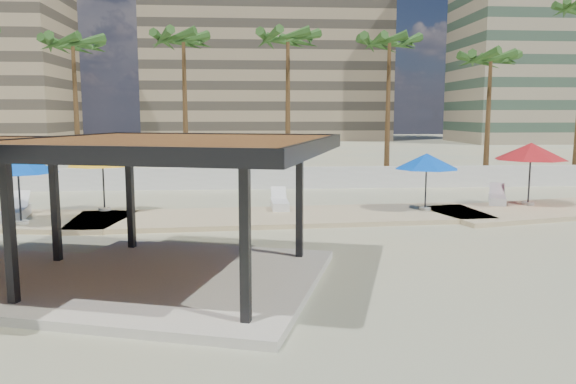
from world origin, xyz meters
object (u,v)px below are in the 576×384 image
at_px(umbrella_c, 531,152).
at_px(lounger_a, 15,212).
at_px(lounger_b, 280,203).
at_px(pavilion_central, 174,198).
at_px(lounger_d, 497,198).

distance_m(umbrella_c, lounger_a, 21.09).
distance_m(umbrella_c, lounger_b, 11.00).
bearing_deg(umbrella_c, pavilion_central, -144.55).
relative_size(lounger_a, lounger_b, 1.20).
bearing_deg(lounger_b, lounger_d, -86.43).
relative_size(pavilion_central, lounger_b, 4.18).
distance_m(pavilion_central, lounger_b, 10.51).
bearing_deg(lounger_b, umbrella_c, -90.52).
height_order(pavilion_central, umbrella_c, pavilion_central).
bearing_deg(lounger_b, pavilion_central, 162.27).
height_order(lounger_b, lounger_d, lounger_d).
bearing_deg(lounger_a, pavilion_central, -150.52).
xyz_separation_m(lounger_a, lounger_b, (10.13, 1.57, -0.03)).
bearing_deg(lounger_d, pavilion_central, 152.30).
xyz_separation_m(umbrella_c, lounger_a, (-20.93, -1.55, -2.10)).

